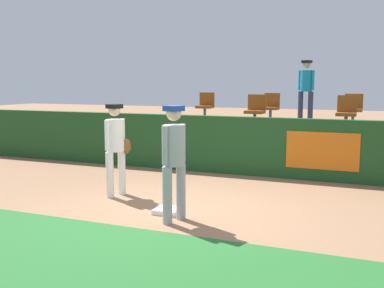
{
  "coord_description": "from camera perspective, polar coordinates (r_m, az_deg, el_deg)",
  "views": [
    {
      "loc": [
        2.91,
        -6.55,
        2.08
      ],
      "look_at": [
        -0.17,
        0.83,
        1.0
      ],
      "focal_mm": 42.42,
      "sensor_mm": 36.0,
      "label": 1
    }
  ],
  "objects": [
    {
      "name": "ground_plane",
      "position": [
        7.47,
        -1.27,
        -8.49
      ],
      "size": [
        60.0,
        60.0,
        0.0
      ],
      "primitive_type": "plane",
      "color": "#936B4C"
    },
    {
      "name": "seat_back_right",
      "position": [
        13.16,
        19.63,
        4.37
      ],
      "size": [
        0.48,
        0.44,
        0.84
      ],
      "color": "#4C4C51",
      "rests_on": "bleacher_platform"
    },
    {
      "name": "bleacher_platform",
      "position": [
        12.89,
        9.41,
        0.42
      ],
      "size": [
        18.0,
        4.8,
        0.95
      ],
      "primitive_type": "cube",
      "color": "#59595E",
      "rests_on": "ground_plane"
    },
    {
      "name": "seat_back_center",
      "position": [
        13.47,
        9.91,
        4.76
      ],
      "size": [
        0.45,
        0.44,
        0.84
      ],
      "color": "#4C4C51",
      "rests_on": "bleacher_platform"
    },
    {
      "name": "seat_back_left",
      "position": [
        14.06,
        1.72,
        4.99
      ],
      "size": [
        0.48,
        0.44,
        0.84
      ],
      "color": "#4C4C51",
      "rests_on": "bleacher_platform"
    },
    {
      "name": "player_fielder_home",
      "position": [
        8.43,
        -9.56,
        0.08
      ],
      "size": [
        0.42,
        0.51,
        1.7
      ],
      "rotation": [
        0.0,
        0.0,
        -1.81
      ],
      "color": "white",
      "rests_on": "ground_plane"
    },
    {
      "name": "seat_front_right",
      "position": [
        11.36,
        18.85,
        3.94
      ],
      "size": [
        0.45,
        0.44,
        0.84
      ],
      "color": "#4C4C51",
      "rests_on": "bleacher_platform"
    },
    {
      "name": "spectator_hooded",
      "position": [
        13.94,
        14.15,
        7.07
      ],
      "size": [
        0.48,
        0.42,
        1.79
      ],
      "rotation": [
        0.0,
        0.0,
        2.85
      ],
      "color": "#33384C",
      "rests_on": "bleacher_platform"
    },
    {
      "name": "first_base",
      "position": [
        7.38,
        -3.03,
        -8.38
      ],
      "size": [
        0.4,
        0.4,
        0.08
      ],
      "primitive_type": "cube",
      "color": "white",
      "rests_on": "ground_plane"
    },
    {
      "name": "field_wall",
      "position": [
        10.39,
        6.22,
        -0.2
      ],
      "size": [
        18.0,
        0.26,
        1.32
      ],
      "color": "#19471E",
      "rests_on": "ground_plane"
    },
    {
      "name": "grass_foreground_strip",
      "position": [
        5.46,
        -12.04,
        -14.85
      ],
      "size": [
        18.0,
        2.8,
        0.01
      ],
      "primitive_type": "cube",
      "color": "#26662B",
      "rests_on": "ground_plane"
    },
    {
      "name": "seat_front_center",
      "position": [
        11.72,
        8.0,
        4.38
      ],
      "size": [
        0.47,
        0.44,
        0.84
      ],
      "color": "#4C4C51",
      "rests_on": "bleacher_platform"
    },
    {
      "name": "player_runner_visitor",
      "position": [
        6.74,
        -2.28,
        -1.42
      ],
      "size": [
        0.41,
        0.48,
        1.75
      ],
      "rotation": [
        0.0,
        0.0,
        -1.85
      ],
      "color": "#9EA3AD",
      "rests_on": "ground_plane"
    }
  ]
}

